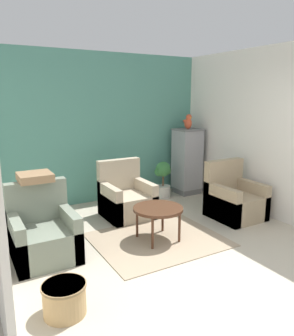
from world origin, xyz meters
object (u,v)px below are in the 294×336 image
object	(u,v)px
armchair_right	(234,200)
parrot	(188,122)
armchair_middle	(126,199)
birdcage	(187,161)
wicker_basket	(64,298)
potted_plant	(163,177)
coffee_table	(158,210)
armchair_left	(44,235)

from	to	relation	value
armchair_right	parrot	xyz separation A→B (m)	(0.17, 1.55, 1.18)
armchair_middle	birdcage	xyz separation A→B (m)	(1.71, 0.62, 0.38)
wicker_basket	potted_plant	bearing A→B (deg)	43.68
armchair_middle	wicker_basket	xyz separation A→B (m)	(-1.62, -2.01, -0.13)
wicker_basket	birdcage	bearing A→B (deg)	38.30
wicker_basket	armchair_right	bearing A→B (deg)	18.88
potted_plant	armchair_right	bearing A→B (deg)	-74.53
parrot	potted_plant	world-z (taller)	parrot
coffee_table	wicker_basket	distance (m)	1.87
coffee_table	wicker_basket	bearing A→B (deg)	-149.41
coffee_table	parrot	xyz separation A→B (m)	(1.75, 1.70, 1.04)
armchair_left	armchair_middle	world-z (taller)	same
coffee_table	armchair_left	bearing A→B (deg)	169.59
birdcage	wicker_basket	size ratio (longest dim) A/B	3.24
armchair_left	armchair_middle	xyz separation A→B (m)	(1.53, 0.80, 0.00)
birdcage	armchair_left	bearing A→B (deg)	-156.37
potted_plant	parrot	bearing A→B (deg)	1.99
parrot	armchair_middle	bearing A→B (deg)	-160.03
birdcage	wicker_basket	world-z (taller)	birdcage
armchair_right	potted_plant	size ratio (longest dim) A/B	1.29
armchair_left	coffee_table	bearing A→B (deg)	-10.41
potted_plant	wicker_basket	xyz separation A→B (m)	(-2.74, -2.62, -0.24)
parrot	wicker_basket	xyz separation A→B (m)	(-3.33, -2.64, -1.31)
armchair_right	armchair_middle	bearing A→B (deg)	148.77
armchair_left	armchair_middle	distance (m)	1.73
armchair_right	potted_plant	bearing A→B (deg)	105.47
armchair_right	wicker_basket	bearing A→B (deg)	-161.12
coffee_table	birdcage	bearing A→B (deg)	44.13
armchair_middle	parrot	size ratio (longest dim) A/B	3.08
armchair_right	parrot	world-z (taller)	parrot
armchair_middle	birdcage	distance (m)	1.86
armchair_right	birdcage	xyz separation A→B (m)	(0.17, 1.55, 0.38)
parrot	potted_plant	distance (m)	1.23
armchair_left	armchair_right	xyz separation A→B (m)	(3.07, -0.13, 0.00)
armchair_middle	coffee_table	bearing A→B (deg)	-91.95
armchair_left	wicker_basket	world-z (taller)	armchair_left
coffee_table	armchair_right	xyz separation A→B (m)	(1.58, 0.14, -0.15)
coffee_table	potted_plant	bearing A→B (deg)	55.53
wicker_basket	parrot	bearing A→B (deg)	38.32
armchair_left	birdcage	size ratio (longest dim) A/B	0.70
birdcage	potted_plant	size ratio (longest dim) A/B	1.85
coffee_table	birdcage	distance (m)	2.45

